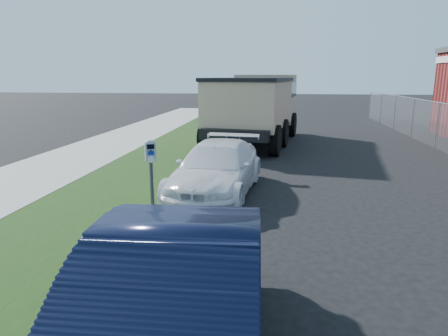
# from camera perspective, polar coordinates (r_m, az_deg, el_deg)

# --- Properties ---
(ground) EXTENTS (120.00, 120.00, 0.00)m
(ground) POSITION_cam_1_polar(r_m,az_deg,el_deg) (7.40, 9.92, -9.63)
(ground) COLOR black
(ground) RESTS_ON ground
(streetside) EXTENTS (6.12, 50.00, 0.15)m
(streetside) POSITION_cam_1_polar(r_m,az_deg,el_deg) (10.61, -22.17, -3.04)
(streetside) COLOR gray
(streetside) RESTS_ON ground
(parking_meter) EXTENTS (0.25, 0.21, 1.53)m
(parking_meter) POSITION_cam_1_polar(r_m,az_deg,el_deg) (7.63, -10.41, 0.86)
(parking_meter) COLOR #3F4247
(parking_meter) RESTS_ON ground
(white_wagon) EXTENTS (2.15, 4.47, 1.26)m
(white_wagon) POSITION_cam_1_polar(r_m,az_deg,el_deg) (9.70, -1.05, -0.09)
(white_wagon) COLOR silver
(white_wagon) RESTS_ON ground
(navy_sedan) EXTENTS (1.81, 4.58, 1.48)m
(navy_sedan) POSITION_cam_1_polar(r_m,az_deg,el_deg) (3.77, -7.70, -20.67)
(navy_sedan) COLOR black
(navy_sedan) RESTS_ON ground
(dump_truck) EXTENTS (3.87, 7.69, 2.89)m
(dump_truck) POSITION_cam_1_polar(r_m,az_deg,el_deg) (17.50, 4.65, 9.02)
(dump_truck) COLOR black
(dump_truck) RESTS_ON ground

